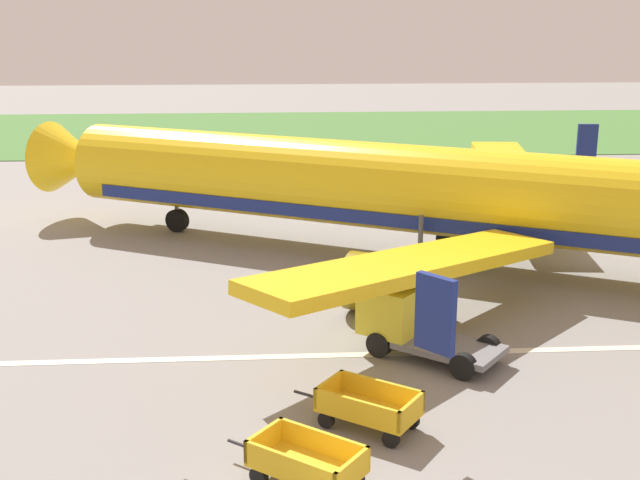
{
  "coord_description": "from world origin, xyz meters",
  "views": [
    {
      "loc": [
        -0.98,
        -13.61,
        10.39
      ],
      "look_at": [
        0.75,
        13.69,
        2.8
      ],
      "focal_mm": 46.4,
      "sensor_mm": 36.0,
      "label": 1
    }
  ],
  "objects_px": {
    "baggage_cart_far_end": "(368,406)",
    "service_truck_beside_carts": "(407,318)",
    "baggage_cart_fourth_in_row": "(306,462)",
    "airplane": "(404,190)"
  },
  "relations": [
    {
      "from": "baggage_cart_far_end",
      "to": "service_truck_beside_carts",
      "type": "bearing_deg",
      "value": 69.68
    },
    {
      "from": "service_truck_beside_carts",
      "to": "baggage_cart_far_end",
      "type": "bearing_deg",
      "value": -110.32
    },
    {
      "from": "baggage_cart_fourth_in_row",
      "to": "service_truck_beside_carts",
      "type": "relative_size",
      "value": 0.71
    },
    {
      "from": "baggage_cart_fourth_in_row",
      "to": "service_truck_beside_carts",
      "type": "height_order",
      "value": "service_truck_beside_carts"
    },
    {
      "from": "baggage_cart_far_end",
      "to": "service_truck_beside_carts",
      "type": "distance_m",
      "value": 5.24
    },
    {
      "from": "baggage_cart_far_end",
      "to": "airplane",
      "type": "bearing_deg",
      "value": 77.63
    },
    {
      "from": "service_truck_beside_carts",
      "to": "airplane",
      "type": "bearing_deg",
      "value": 81.72
    },
    {
      "from": "baggage_cart_far_end",
      "to": "service_truck_beside_carts",
      "type": "height_order",
      "value": "service_truck_beside_carts"
    },
    {
      "from": "airplane",
      "to": "baggage_cart_fourth_in_row",
      "type": "relative_size",
      "value": 10.69
    },
    {
      "from": "airplane",
      "to": "service_truck_beside_carts",
      "type": "xyz_separation_m",
      "value": [
        -1.46,
        -10.02,
        -1.95
      ]
    }
  ]
}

